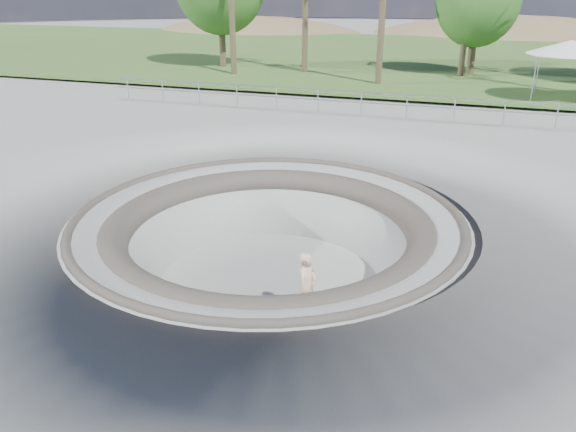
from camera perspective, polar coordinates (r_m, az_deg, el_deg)
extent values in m
plane|color=#A5A6A0|center=(14.70, -2.02, -0.06)|extent=(180.00, 180.00, 0.00)
torus|color=#A5A6A0|center=(15.58, -1.92, -6.86)|extent=(14.00, 14.00, 4.00)
cylinder|color=#A5A6A0|center=(15.56, -1.93, -6.70)|extent=(6.60, 6.60, 0.10)
torus|color=#544D43|center=(14.71, -2.02, -0.13)|extent=(10.24, 10.24, 0.24)
torus|color=#544D43|center=(14.88, -2.00, -1.66)|extent=(8.91, 8.91, 0.81)
cube|color=#3D6227|center=(47.25, 12.94, 15.54)|extent=(180.00, 36.00, 0.12)
ellipsoid|color=brown|center=(73.79, -3.25, 13.24)|extent=(50.40, 36.00, 23.40)
ellipsoid|color=brown|center=(74.01, 20.93, 10.72)|extent=(61.60, 44.00, 28.60)
cylinder|color=#999CA2|center=(25.55, 7.51, 12.35)|extent=(25.00, 0.05, 0.05)
cylinder|color=#999CA2|center=(25.63, 7.46, 11.36)|extent=(25.00, 0.05, 0.05)
cube|color=brown|center=(13.79, 1.90, -10.35)|extent=(0.74, 0.21, 0.02)
cylinder|color=#B2B2B7|center=(13.80, 1.90, -10.46)|extent=(0.03, 0.15, 0.03)
cylinder|color=#B2B2B7|center=(13.80, 1.90, -10.46)|extent=(0.03, 0.15, 0.03)
cylinder|color=white|center=(13.81, 1.90, -10.48)|extent=(0.06, 0.03, 0.06)
cylinder|color=white|center=(13.81, 1.90, -10.48)|extent=(0.06, 0.03, 0.06)
cylinder|color=white|center=(13.81, 1.90, -10.48)|extent=(0.06, 0.03, 0.06)
cylinder|color=white|center=(13.81, 1.90, -10.48)|extent=(0.06, 0.03, 0.06)
imported|color=beige|center=(13.33, 1.95, -7.20)|extent=(0.53, 0.70, 1.73)
cylinder|color=#999CA2|center=(29.81, 24.03, 12.41)|extent=(0.06, 0.06, 2.08)
cylinder|color=#999CA2|center=(32.43, 23.70, 13.15)|extent=(0.06, 0.06, 2.08)
cube|color=white|center=(31.13, 26.69, 14.47)|extent=(3.20, 3.20, 0.08)
cone|color=white|center=(31.09, 26.80, 15.07)|extent=(5.57, 5.57, 0.66)
cylinder|color=brown|center=(37.18, 1.77, 21.02)|extent=(0.36, 0.36, 8.83)
cylinder|color=brown|center=(37.12, 17.81, 19.37)|extent=(0.36, 0.36, 7.99)
cylinder|color=brown|center=(40.10, -6.75, 18.35)|extent=(0.44, 0.44, 5.11)
cylinder|color=brown|center=(37.84, 18.30, 16.44)|extent=(0.44, 0.44, 4.17)
ellipsoid|color=#326021|center=(37.70, 18.77, 20.02)|extent=(4.98, 4.53, 5.43)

